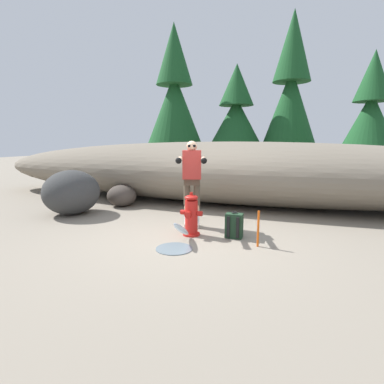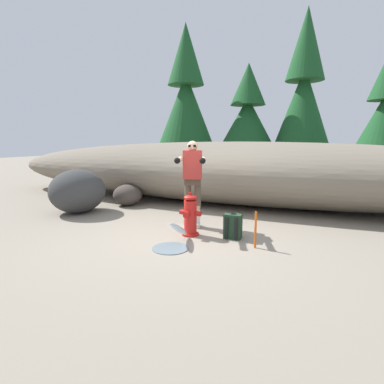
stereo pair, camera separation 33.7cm
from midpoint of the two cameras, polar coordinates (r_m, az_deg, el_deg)
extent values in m
cube|color=gray|center=(5.64, -2.34, -8.42)|extent=(56.00, 56.00, 0.04)
ellipsoid|color=#756B5B|center=(8.60, 6.25, 3.65)|extent=(15.93, 3.20, 1.69)
cylinder|color=red|center=(5.70, -1.83, -7.79)|extent=(0.31, 0.31, 0.04)
cylinder|color=red|center=(5.61, -1.84, -4.63)|extent=(0.23, 0.23, 0.61)
ellipsoid|color=red|center=(5.54, -1.86, -1.07)|extent=(0.24, 0.24, 0.10)
cylinder|color=red|center=(5.52, -1.87, -0.30)|extent=(0.06, 0.06, 0.05)
cylinder|color=red|center=(5.66, -3.36, -3.77)|extent=(0.09, 0.09, 0.09)
cylinder|color=red|center=(5.54, -0.30, -4.04)|extent=(0.09, 0.09, 0.09)
cylinder|color=red|center=(5.45, -2.49, -4.27)|extent=(0.11, 0.09, 0.11)
ellipsoid|color=silver|center=(5.22, -3.83, -6.93)|extent=(0.10, 0.67, 0.44)
cylinder|color=slate|center=(5.02, -5.28, -10.43)|extent=(0.59, 0.59, 0.01)
cube|color=beige|center=(6.20, -0.66, -6.11)|extent=(0.18, 0.28, 0.09)
cylinder|color=white|center=(6.22, -0.65, -4.50)|extent=(0.10, 0.10, 0.24)
cylinder|color=#DBAD89|center=(6.18, -0.65, -2.93)|extent=(0.10, 0.10, 0.11)
cylinder|color=brown|center=(6.12, -0.66, -0.43)|extent=(0.13, 0.13, 0.44)
cube|color=beige|center=(6.21, -2.52, -6.10)|extent=(0.18, 0.28, 0.09)
cylinder|color=white|center=(6.23, -2.50, -4.49)|extent=(0.10, 0.10, 0.24)
cylinder|color=#DBAD89|center=(6.19, -2.51, -2.92)|extent=(0.10, 0.10, 0.11)
cylinder|color=brown|center=(6.13, -2.53, -0.43)|extent=(0.13, 0.13, 0.44)
cube|color=brown|center=(6.09, -1.60, 2.07)|extent=(0.37, 0.29, 0.16)
cube|color=#B2332D|center=(5.99, -1.65, 5.09)|extent=(0.42, 0.35, 0.55)
cube|color=black|center=(6.19, -1.56, 5.49)|extent=(0.32, 0.24, 0.40)
sphere|color=#DBAD89|center=(5.95, -1.67, 8.51)|extent=(0.20, 0.20, 0.20)
cube|color=black|center=(5.87, -1.71, 8.54)|extent=(0.15, 0.07, 0.04)
cylinder|color=#DBAD89|center=(5.61, 0.44, 6.00)|extent=(0.28, 0.58, 0.09)
sphere|color=black|center=(5.34, 0.41, 5.82)|extent=(0.11, 0.11, 0.11)
cylinder|color=#DBAD89|center=(5.63, -4.07, 5.99)|extent=(0.28, 0.58, 0.09)
sphere|color=black|center=(5.36, -4.32, 5.81)|extent=(0.11, 0.11, 0.11)
cube|color=#1E3823|center=(5.53, 6.09, -6.22)|extent=(0.31, 0.21, 0.44)
cube|color=#1E3823|center=(5.67, 6.36, -6.52)|extent=(0.21, 0.07, 0.20)
torus|color=black|center=(5.47, 6.13, -3.80)|extent=(0.10, 0.10, 0.02)
cube|color=black|center=(5.44, 4.97, -6.47)|extent=(0.05, 0.03, 0.37)
cube|color=black|center=(5.41, 6.68, -6.60)|extent=(0.05, 0.03, 0.37)
ellipsoid|color=#363737|center=(7.79, -22.61, -0.05)|extent=(1.27, 1.39, 1.04)
ellipsoid|color=#433B35|center=(8.34, -14.03, -0.67)|extent=(1.06, 1.06, 0.57)
cylinder|color=#47331E|center=(14.90, -3.81, 5.81)|extent=(0.31, 0.31, 1.52)
cone|color=#194C23|center=(14.94, -3.92, 15.06)|extent=(2.61, 2.61, 3.29)
cone|color=#194C23|center=(15.37, -4.03, 24.24)|extent=(1.69, 1.69, 2.74)
cylinder|color=#47331E|center=(14.57, 7.31, 5.56)|extent=(0.29, 0.29, 1.47)
cone|color=#194C23|center=(14.57, 7.46, 12.76)|extent=(2.42, 2.42, 2.19)
cone|color=#194C23|center=(14.75, 7.61, 19.15)|extent=(1.57, 1.57, 1.83)
cylinder|color=#47331E|center=(14.68, 16.61, 4.86)|extent=(0.30, 0.30, 1.26)
cone|color=#194C23|center=(14.70, 17.07, 14.33)|extent=(2.51, 2.51, 3.60)
cone|color=#194C23|center=(15.18, 17.61, 24.50)|extent=(1.63, 1.63, 3.00)
cylinder|color=#47331E|center=(13.03, 28.83, 3.69)|extent=(0.23, 0.23, 1.32)
cone|color=#194C23|center=(13.00, 29.44, 11.28)|extent=(1.95, 1.95, 2.13)
cone|color=#194C23|center=(13.18, 30.04, 18.21)|extent=(1.27, 1.27, 1.78)
cylinder|color=#E55914|center=(5.10, 10.33, -6.75)|extent=(0.04, 0.04, 0.60)
camera|label=1|loc=(0.17, -91.65, -0.28)|focal=28.75mm
camera|label=2|loc=(0.17, 88.35, 0.28)|focal=28.75mm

